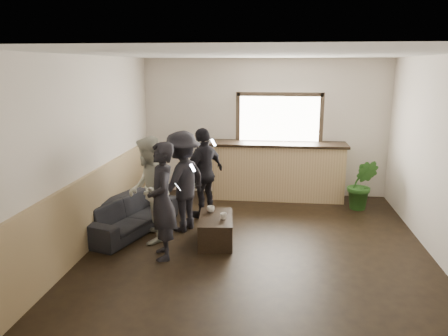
# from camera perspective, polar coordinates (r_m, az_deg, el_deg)

# --- Properties ---
(ground) EXTENTS (5.00, 6.00, 0.01)m
(ground) POSITION_cam_1_polar(r_m,az_deg,el_deg) (6.55, 4.22, -10.69)
(ground) COLOR black
(room_shell) EXTENTS (5.01, 6.01, 2.80)m
(room_shell) POSITION_cam_1_polar(r_m,az_deg,el_deg) (6.18, -2.39, 2.18)
(room_shell) COLOR silver
(room_shell) RESTS_ON ground
(bar_counter) EXTENTS (2.70, 0.68, 2.13)m
(bar_counter) POSITION_cam_1_polar(r_m,az_deg,el_deg) (8.91, 7.05, 0.09)
(bar_counter) COLOR tan
(bar_counter) RESTS_ON ground
(sofa) EXTENTS (1.27, 2.01, 0.55)m
(sofa) POSITION_cam_1_polar(r_m,az_deg,el_deg) (7.34, -12.22, -5.99)
(sofa) COLOR black
(sofa) RESTS_ON ground
(coffee_table) EXTENTS (0.60, 0.96, 0.40)m
(coffee_table) POSITION_cam_1_polar(r_m,az_deg,el_deg) (6.76, -1.07, -8.01)
(coffee_table) COLOR black
(coffee_table) RESTS_ON ground
(cup_a) EXTENTS (0.17, 0.17, 0.10)m
(cup_a) POSITION_cam_1_polar(r_m,az_deg,el_deg) (6.89, -1.75, -5.39)
(cup_a) COLOR silver
(cup_a) RESTS_ON coffee_table
(cup_b) EXTENTS (0.11, 0.11, 0.09)m
(cup_b) POSITION_cam_1_polar(r_m,az_deg,el_deg) (6.59, -0.08, -6.31)
(cup_b) COLOR silver
(cup_b) RESTS_ON coffee_table
(potted_plant) EXTENTS (0.61, 0.53, 0.97)m
(potted_plant) POSITION_cam_1_polar(r_m,az_deg,el_deg) (8.55, 17.58, -2.08)
(potted_plant) COLOR #2D6623
(potted_plant) RESTS_ON ground
(person_a) EXTENTS (0.57, 0.70, 1.65)m
(person_a) POSITION_cam_1_polar(r_m,az_deg,el_deg) (6.10, -8.09, -4.30)
(person_a) COLOR black
(person_a) RESTS_ON ground
(person_b) EXTENTS (0.79, 0.92, 1.63)m
(person_b) POSITION_cam_1_polar(r_m,az_deg,el_deg) (6.71, -9.79, -2.84)
(person_b) COLOR #B9B9A7
(person_b) RESTS_ON ground
(person_c) EXTENTS (1.02, 1.22, 1.64)m
(person_c) POSITION_cam_1_polar(r_m,az_deg,el_deg) (7.10, -5.50, -1.76)
(person_c) COLOR black
(person_c) RESTS_ON ground
(person_d) EXTENTS (0.83, 1.01, 1.61)m
(person_d) POSITION_cam_1_polar(r_m,az_deg,el_deg) (7.71, -2.62, -0.64)
(person_d) COLOR black
(person_d) RESTS_ON ground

